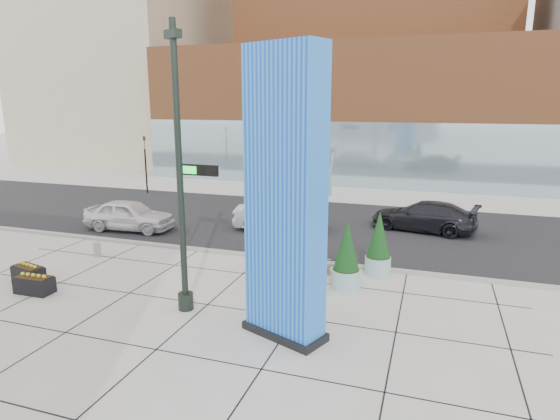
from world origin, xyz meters
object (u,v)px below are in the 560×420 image
(lamp_post, at_px, (181,199))
(concrete_bollard, at_px, (97,249))
(car_white_west, at_px, (129,215))
(public_art_sculpture, at_px, (304,241))
(overhead_street_sign, at_px, (196,177))
(car_silver_mid, at_px, (280,215))
(blue_pylon, at_px, (285,203))

(lamp_post, height_order, concrete_bollard, lamp_post)
(car_white_west, bearing_deg, public_art_sculpture, -110.82)
(lamp_post, relative_size, public_art_sculpture, 1.87)
(public_art_sculpture, xyz_separation_m, concrete_bollard, (-8.90, -1.03, -0.92))
(concrete_bollard, xyz_separation_m, car_white_west, (-1.23, 4.02, 0.47))
(public_art_sculpture, distance_m, overhead_street_sign, 5.50)
(overhead_street_sign, height_order, car_silver_mid, overhead_street_sign)
(lamp_post, xyz_separation_m, concrete_bollard, (-6.26, 3.48, -3.27))
(concrete_bollard, bearing_deg, car_white_west, 106.99)
(lamp_post, xyz_separation_m, car_white_west, (-7.49, 7.51, -2.80))
(lamp_post, bearing_deg, public_art_sculpture, 59.62)
(lamp_post, bearing_deg, concrete_bollard, 150.90)
(lamp_post, relative_size, concrete_bollard, 14.21)
(concrete_bollard, bearing_deg, overhead_street_sign, 25.22)
(blue_pylon, xyz_separation_m, overhead_street_sign, (-5.87, 5.92, -0.48))
(blue_pylon, bearing_deg, concrete_bollard, 179.46)
(concrete_bollard, bearing_deg, blue_pylon, -22.73)
(lamp_post, distance_m, car_silver_mid, 10.40)
(car_white_west, height_order, car_silver_mid, car_white_west)
(concrete_bollard, bearing_deg, car_silver_mid, 46.95)
(concrete_bollard, height_order, overhead_street_sign, overhead_street_sign)
(car_white_west, xyz_separation_m, car_silver_mid, (7.33, 2.51, -0.01))
(blue_pylon, distance_m, concrete_bollard, 11.15)
(blue_pylon, xyz_separation_m, car_white_west, (-10.99, 8.11, -3.04))
(car_white_west, bearing_deg, car_silver_mid, -75.47)
(public_art_sculpture, xyz_separation_m, car_white_west, (-10.13, 2.99, -0.45))
(concrete_bollard, height_order, car_silver_mid, car_silver_mid)
(public_art_sculpture, bearing_deg, concrete_bollard, 168.36)
(public_art_sculpture, bearing_deg, blue_pylon, -98.76)
(concrete_bollard, distance_m, car_white_west, 4.23)
(lamp_post, height_order, car_white_west, lamp_post)
(public_art_sculpture, height_order, overhead_street_sign, public_art_sculpture)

